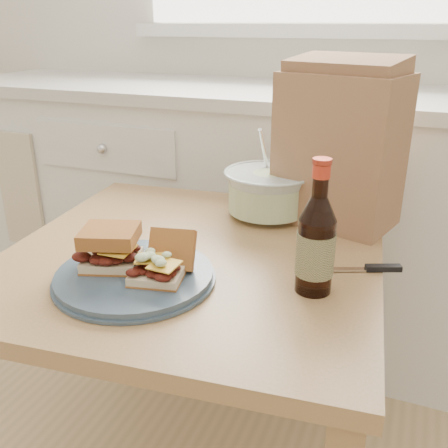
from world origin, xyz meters
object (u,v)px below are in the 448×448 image
at_px(plate, 135,276).
at_px(coleslaw_bowl, 268,194).
at_px(dining_table, 194,289).
at_px(beer_bottle, 316,244).
at_px(paper_bag, 339,151).

xyz_separation_m(plate, coleslaw_bowl, (0.14, 0.44, 0.05)).
bearing_deg(coleslaw_bowl, dining_table, -108.47).
bearing_deg(beer_bottle, paper_bag, 79.25).
relative_size(beer_bottle, paper_bag, 0.70).
relative_size(dining_table, coleslaw_bowl, 3.84).
distance_m(beer_bottle, paper_bag, 0.38).
relative_size(coleslaw_bowl, beer_bottle, 0.90).
bearing_deg(beer_bottle, coleslaw_bowl, 104.59).
bearing_deg(beer_bottle, dining_table, 150.24).
xyz_separation_m(coleslaw_bowl, beer_bottle, (0.20, -0.35, 0.04)).
height_order(dining_table, paper_bag, paper_bag).
distance_m(dining_table, coleslaw_bowl, 0.33).
xyz_separation_m(beer_bottle, paper_bag, (-0.03, 0.37, 0.09)).
bearing_deg(paper_bag, dining_table, -114.87).
xyz_separation_m(plate, paper_bag, (0.31, 0.47, 0.17)).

